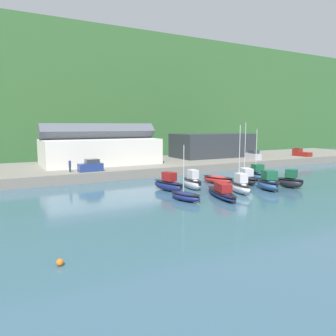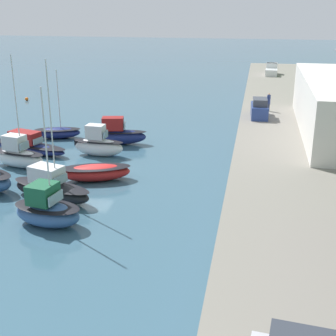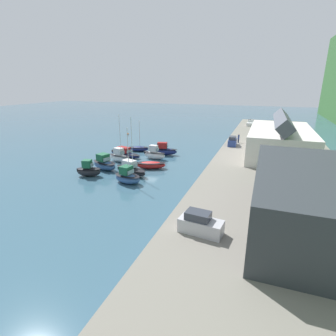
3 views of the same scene
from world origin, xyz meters
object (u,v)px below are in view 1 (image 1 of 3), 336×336
(moored_boat_5, at_px, (186,196))
(moored_boat_7, at_px, (240,186))
(pickup_truck_1, at_px, (301,153))
(mooring_buoy_0, at_px, (60,262))
(moored_boat_6, at_px, (222,192))
(moored_boat_2, at_px, (218,179))
(moored_boat_1, at_px, (192,182))
(parked_car_0, at_px, (253,155))
(parked_car_1, at_px, (91,166))
(moored_boat_3, at_px, (246,178))
(moored_boat_8, at_px, (268,183))
(moored_boat_9, at_px, (290,181))
(moored_boat_4, at_px, (257,174))
(person_on_quay, at_px, (70,166))
(moored_boat_0, at_px, (168,184))

(moored_boat_5, height_order, moored_boat_7, moored_boat_7)
(pickup_truck_1, relative_size, mooring_buoy_0, 9.38)
(moored_boat_5, distance_m, moored_boat_6, 5.33)
(moored_boat_2, bearing_deg, moored_boat_1, 177.84)
(parked_car_0, xyz_separation_m, parked_car_1, (-39.37, -1.90, 0.00))
(moored_boat_3, xyz_separation_m, mooring_buoy_0, (-33.70, -18.97, -0.70))
(moored_boat_5, distance_m, parked_car_1, 22.16)
(moored_boat_5, bearing_deg, moored_boat_7, -12.93)
(moored_boat_5, height_order, moored_boat_8, moored_boat_5)
(moored_boat_9, bearing_deg, moored_boat_6, 165.92)
(pickup_truck_1, bearing_deg, mooring_buoy_0, -156.30)
(moored_boat_6, relative_size, parked_car_1, 2.07)
(moored_boat_2, xyz_separation_m, mooring_buoy_0, (-29.29, -20.88, -0.45))
(moored_boat_4, distance_m, moored_boat_6, 16.68)
(moored_boat_6, bearing_deg, moored_boat_4, 45.75)
(moored_boat_6, bearing_deg, person_on_quay, 138.85)
(moored_boat_0, relative_size, moored_boat_7, 0.66)
(moored_boat_7, relative_size, parked_car_1, 2.28)
(parked_car_1, bearing_deg, person_on_quay, 70.87)
(moored_boat_8, relative_size, parked_car_0, 1.39)
(moored_boat_1, xyz_separation_m, parked_car_0, (27.73, 16.68, 1.47))
(moored_boat_5, bearing_deg, moored_boat_3, 6.49)
(moored_boat_3, relative_size, person_on_quay, 4.77)
(mooring_buoy_0, bearing_deg, pickup_truck_1, 28.04)
(moored_boat_6, distance_m, parked_car_1, 24.92)
(moored_boat_9, bearing_deg, moored_boat_2, 116.44)
(moored_boat_7, height_order, parked_car_1, moored_boat_7)
(moored_boat_9, height_order, mooring_buoy_0, moored_boat_9)
(moored_boat_1, xyz_separation_m, moored_boat_6, (0.28, -7.02, -0.40))
(moored_boat_1, relative_size, parked_car_0, 1.13)
(parked_car_0, distance_m, person_on_quay, 42.76)
(mooring_buoy_0, bearing_deg, moored_boat_4, 28.56)
(moored_boat_4, relative_size, person_on_quay, 4.24)
(moored_boat_7, height_order, moored_boat_8, moored_boat_7)
(moored_boat_5, xyz_separation_m, pickup_truck_1, (49.29, 23.14, 1.86))
(moored_boat_1, distance_m, moored_boat_3, 10.67)
(moored_boat_7, distance_m, moored_boat_9, 9.62)
(moored_boat_3, xyz_separation_m, parked_car_1, (-22.31, 14.79, 1.64))
(moored_boat_4, height_order, mooring_buoy_0, moored_boat_4)
(moored_boat_9, xyz_separation_m, parked_car_0, (13.70, 23.10, 1.50))
(moored_boat_8, bearing_deg, person_on_quay, 156.48)
(parked_car_1, xyz_separation_m, mooring_buoy_0, (-11.38, -33.76, -2.33))
(moored_boat_6, bearing_deg, parked_car_0, 55.80)
(moored_boat_7, bearing_deg, parked_car_0, 56.25)
(moored_boat_1, distance_m, moored_boat_7, 7.36)
(moored_boat_3, height_order, moored_boat_4, moored_boat_3)
(moored_boat_4, bearing_deg, moored_boat_3, -149.58)
(moored_boat_0, height_order, mooring_buoy_0, moored_boat_0)
(moored_boat_4, bearing_deg, parked_car_1, 162.48)
(moored_boat_3, relative_size, moored_boat_6, 1.16)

